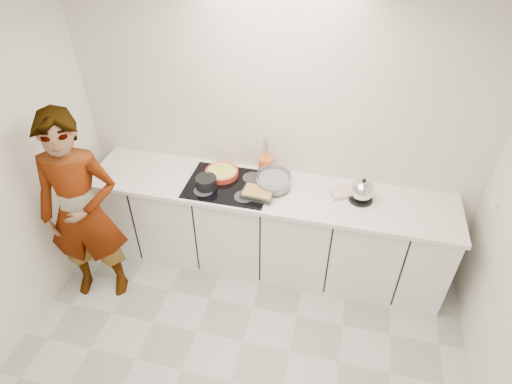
% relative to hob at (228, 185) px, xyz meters
% --- Properties ---
extents(floor, '(3.60, 3.20, 0.00)m').
position_rel_hob_xyz_m(floor, '(0.35, -1.26, -0.92)').
color(floor, '#BBBBBA').
rests_on(floor, ground).
extents(ceiling, '(3.60, 3.20, 0.00)m').
position_rel_hob_xyz_m(ceiling, '(0.35, -1.26, 1.68)').
color(ceiling, white).
rests_on(ceiling, wall_back).
extents(wall_back, '(3.60, 0.00, 2.60)m').
position_rel_hob_xyz_m(wall_back, '(0.35, 0.34, 0.38)').
color(wall_back, silver).
rests_on(wall_back, ground).
extents(base_cabinets, '(3.20, 0.58, 0.87)m').
position_rel_hob_xyz_m(base_cabinets, '(0.35, 0.02, -0.48)').
color(base_cabinets, white).
rests_on(base_cabinets, floor).
extents(countertop, '(3.24, 0.64, 0.04)m').
position_rel_hob_xyz_m(countertop, '(0.35, 0.02, -0.03)').
color(countertop, white).
rests_on(countertop, base_cabinets).
extents(hob, '(0.72, 0.54, 0.01)m').
position_rel_hob_xyz_m(hob, '(0.00, 0.00, 0.00)').
color(hob, black).
rests_on(hob, countertop).
extents(tart_dish, '(0.38, 0.38, 0.05)m').
position_rel_hob_xyz_m(tart_dish, '(-0.09, 0.11, 0.03)').
color(tart_dish, '#B2301A').
rests_on(tart_dish, hob).
extents(saucepan, '(0.23, 0.23, 0.17)m').
position_rel_hob_xyz_m(saucepan, '(-0.17, -0.09, 0.06)').
color(saucepan, black).
rests_on(saucepan, hob).
extents(baking_dish, '(0.28, 0.21, 0.05)m').
position_rel_hob_xyz_m(baking_dish, '(0.29, -0.10, 0.04)').
color(baking_dish, silver).
rests_on(baking_dish, hob).
extents(mixing_bowl, '(0.38, 0.38, 0.14)m').
position_rel_hob_xyz_m(mixing_bowl, '(0.39, 0.06, 0.06)').
color(mixing_bowl, silver).
rests_on(mixing_bowl, countertop).
extents(tea_towel, '(0.26, 0.23, 0.03)m').
position_rel_hob_xyz_m(tea_towel, '(0.99, 0.11, 0.01)').
color(tea_towel, white).
rests_on(tea_towel, countertop).
extents(kettle, '(0.23, 0.23, 0.22)m').
position_rel_hob_xyz_m(kettle, '(1.14, 0.06, 0.09)').
color(kettle, black).
rests_on(kettle, countertop).
extents(utensil_crock, '(0.16, 0.16, 0.17)m').
position_rel_hob_xyz_m(utensil_crock, '(0.28, 0.25, 0.08)').
color(utensil_crock, orange).
rests_on(utensil_crock, countertop).
extents(cook, '(0.75, 0.60, 1.82)m').
position_rel_hob_xyz_m(cook, '(-1.05, -0.63, -0.01)').
color(cook, white).
rests_on(cook, floor).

